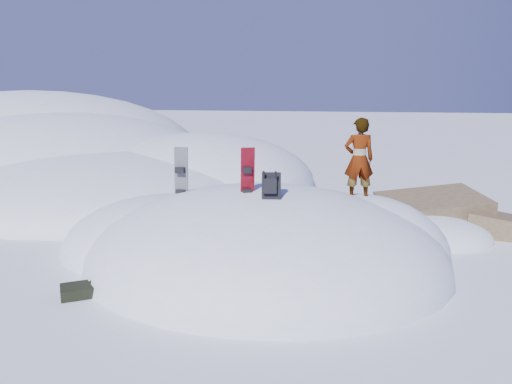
% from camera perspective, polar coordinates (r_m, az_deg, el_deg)
% --- Properties ---
extents(ground, '(120.00, 120.00, 0.00)m').
position_cam_1_polar(ground, '(9.77, 0.97, -8.21)').
color(ground, white).
rests_on(ground, ground).
extents(snow_mound, '(8.00, 6.00, 3.00)m').
position_cam_1_polar(snow_mound, '(10.02, 0.21, -7.68)').
color(snow_mound, white).
rests_on(snow_mound, ground).
extents(snow_ridge, '(21.50, 18.50, 6.40)m').
position_cam_1_polar(snow_ridge, '(22.59, -21.64, 2.56)').
color(snow_ridge, white).
rests_on(snow_ridge, ground).
extents(rock_outcrop, '(4.68, 4.41, 1.68)m').
position_cam_1_polar(rock_outcrop, '(12.71, 20.13, -4.08)').
color(rock_outcrop, brown).
rests_on(rock_outcrop, ground).
extents(snowboard_red, '(0.29, 0.24, 1.35)m').
position_cam_1_polar(snowboard_red, '(9.08, -0.99, 1.01)').
color(snowboard_red, '#AE091D').
rests_on(snowboard_red, snow_mound).
extents(snowboard_dark, '(0.29, 0.18, 1.51)m').
position_cam_1_polar(snowboard_dark, '(10.14, -8.56, 0.94)').
color(snowboard_dark, black).
rests_on(snowboard_dark, snow_mound).
extents(backpack, '(0.38, 0.43, 0.55)m').
position_cam_1_polar(backpack, '(8.73, 1.74, 0.72)').
color(backpack, black).
rests_on(backpack, snow_mound).
extents(gear_pile, '(0.85, 0.71, 0.22)m').
position_cam_1_polar(gear_pile, '(8.81, -19.01, -10.42)').
color(gear_pile, black).
rests_on(gear_pile, ground).
extents(person, '(0.67, 0.52, 1.63)m').
position_cam_1_polar(person, '(9.97, 11.68, 3.67)').
color(person, slate).
rests_on(person, snow_mound).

